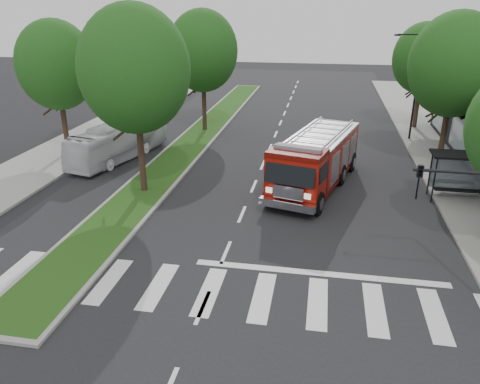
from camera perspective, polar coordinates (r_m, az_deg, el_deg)
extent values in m
plane|color=black|center=(20.37, -1.73, -7.38)|extent=(140.00, 140.00, 0.00)
cube|color=gray|center=(30.38, 26.32, 0.58)|extent=(5.00, 80.00, 0.15)
cube|color=gray|center=(34.34, -22.48, 3.52)|extent=(5.00, 80.00, 0.15)
cube|color=gray|center=(37.99, -5.05, 6.78)|extent=(3.00, 50.00, 0.14)
cube|color=#174413|center=(37.97, -5.05, 6.89)|extent=(2.60, 49.50, 0.02)
cylinder|color=black|center=(26.93, 22.60, 1.32)|extent=(0.08, 0.08, 2.50)
cylinder|color=black|center=(28.04, 22.14, 2.17)|extent=(0.08, 0.08, 2.50)
cube|color=black|center=(27.45, 25.60, 4.08)|extent=(3.20, 1.60, 0.12)
cube|color=#8C99A5|center=(28.45, 24.87, 2.12)|extent=(2.80, 0.04, 1.80)
cube|color=black|center=(28.06, 24.94, 0.20)|extent=(2.40, 0.40, 0.08)
cylinder|color=black|center=(33.22, 23.56, 6.61)|extent=(0.36, 0.36, 4.40)
ellipsoid|color=#14390F|center=(32.48, 24.74, 13.91)|extent=(5.60, 5.60, 6.44)
cylinder|color=black|center=(42.82, 20.78, 9.82)|extent=(0.36, 0.36, 3.96)
ellipsoid|color=#14390F|center=(42.27, 21.50, 14.93)|extent=(5.00, 5.00, 5.75)
cylinder|color=black|center=(26.44, -11.94, 4.64)|extent=(0.36, 0.36, 4.62)
ellipsoid|color=#14390F|center=(25.50, -12.75, 14.36)|extent=(5.80, 5.80, 6.67)
cylinder|color=black|center=(39.38, -4.39, 10.53)|extent=(0.36, 0.36, 4.40)
ellipsoid|color=#14390F|center=(38.76, -4.58, 16.77)|extent=(5.60, 5.60, 6.44)
cylinder|color=black|center=(35.20, -20.57, 7.64)|extent=(0.36, 0.36, 4.18)
ellipsoid|color=#14390F|center=(34.51, -21.49, 14.20)|extent=(5.20, 5.20, 5.98)
imported|color=black|center=(15.01, 20.93, 1.08)|extent=(0.18, 0.22, 1.10)
cylinder|color=black|center=(38.42, 20.65, 11.67)|extent=(0.16, 0.16, 8.00)
cylinder|color=black|center=(37.86, 20.07, 17.60)|extent=(1.80, 0.10, 0.10)
cube|color=black|center=(37.73, 18.66, 17.68)|extent=(0.45, 0.20, 0.12)
cube|color=#5D0A05|center=(27.66, 9.11, 1.78)|extent=(5.15, 9.80, 0.28)
cube|color=maroon|center=(28.10, 9.78, 4.60)|extent=(4.57, 7.64, 2.24)
cube|color=maroon|center=(24.13, 6.89, 1.84)|extent=(3.23, 2.67, 2.35)
cube|color=#B2B2B7|center=(27.78, 9.94, 6.91)|extent=(4.57, 7.64, 0.13)
cylinder|color=#B2B2B7|center=(28.00, 7.97, 7.62)|extent=(1.86, 6.51, 0.11)
cylinder|color=#B2B2B7|center=(27.49, 12.00, 7.08)|extent=(1.86, 6.51, 0.11)
cube|color=silver|center=(23.39, 5.75, -1.58)|extent=(2.91, 1.14, 0.39)
cube|color=#8C99A5|center=(23.66, 7.05, 5.27)|extent=(2.48, 1.02, 0.20)
cylinder|color=black|center=(24.65, 3.69, -0.40)|extent=(0.70, 1.29, 1.23)
cylinder|color=black|center=(23.91, 9.42, -1.40)|extent=(0.70, 1.29, 1.23)
cylinder|color=black|center=(28.80, 7.18, 2.83)|extent=(0.70, 1.29, 1.23)
cylinder|color=black|center=(28.16, 12.15, 2.05)|extent=(0.70, 1.29, 1.23)
cylinder|color=black|center=(31.24, 8.76, 4.28)|extent=(0.70, 1.29, 1.23)
cylinder|color=black|center=(30.65, 13.37, 3.59)|extent=(0.70, 1.29, 1.23)
imported|color=silver|center=(33.19, -14.54, 6.01)|extent=(4.06, 9.13, 2.48)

